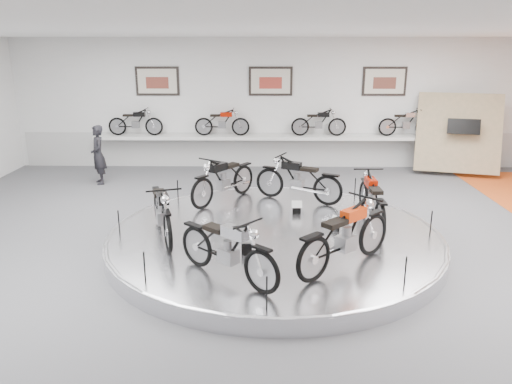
{
  "coord_description": "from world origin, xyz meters",
  "views": [
    {
      "loc": [
        -0.23,
        -8.73,
        3.78
      ],
      "look_at": [
        -0.36,
        0.6,
        1.02
      ],
      "focal_mm": 35.0,
      "sensor_mm": 36.0,
      "label": 1
    }
  ],
  "objects_px": {
    "display_platform": "(274,239)",
    "bike_a": "(372,199)",
    "bike_c": "(223,179)",
    "bike_d": "(162,210)",
    "visitor": "(98,155)",
    "bike_e": "(227,248)",
    "shelf": "(270,137)",
    "bike_b": "(298,179)",
    "bike_f": "(345,235)"
  },
  "relations": [
    {
      "from": "bike_d",
      "to": "bike_e",
      "type": "height_order",
      "value": "bike_d"
    },
    {
      "from": "display_platform",
      "to": "bike_e",
      "type": "xyz_separation_m",
      "value": [
        -0.76,
        -2.01,
        0.67
      ]
    },
    {
      "from": "display_platform",
      "to": "bike_b",
      "type": "relative_size",
      "value": 3.55
    },
    {
      "from": "bike_a",
      "to": "shelf",
      "type": "bearing_deg",
      "value": 17.18
    },
    {
      "from": "display_platform",
      "to": "bike_d",
      "type": "relative_size",
      "value": 3.52
    },
    {
      "from": "visitor",
      "to": "bike_e",
      "type": "bearing_deg",
      "value": 4.08
    },
    {
      "from": "bike_e",
      "to": "bike_f",
      "type": "height_order",
      "value": "bike_f"
    },
    {
      "from": "bike_f",
      "to": "bike_b",
      "type": "bearing_deg",
      "value": 55.04
    },
    {
      "from": "bike_e",
      "to": "bike_a",
      "type": "bearing_deg",
      "value": 84.13
    },
    {
      "from": "bike_d",
      "to": "bike_f",
      "type": "distance_m",
      "value": 3.44
    },
    {
      "from": "bike_e",
      "to": "bike_b",
      "type": "bearing_deg",
      "value": 112.76
    },
    {
      "from": "bike_a",
      "to": "bike_e",
      "type": "relative_size",
      "value": 1.01
    },
    {
      "from": "bike_a",
      "to": "bike_e",
      "type": "xyz_separation_m",
      "value": [
        -2.72,
        -2.52,
        -0.01
      ]
    },
    {
      "from": "shelf",
      "to": "bike_b",
      "type": "bearing_deg",
      "value": -82.43
    },
    {
      "from": "bike_c",
      "to": "visitor",
      "type": "bearing_deg",
      "value": -89.0
    },
    {
      "from": "bike_a",
      "to": "bike_d",
      "type": "distance_m",
      "value": 4.13
    },
    {
      "from": "shelf",
      "to": "bike_e",
      "type": "height_order",
      "value": "bike_e"
    },
    {
      "from": "shelf",
      "to": "visitor",
      "type": "distance_m",
      "value": 5.18
    },
    {
      "from": "display_platform",
      "to": "bike_c",
      "type": "xyz_separation_m",
      "value": [
        -1.13,
        1.98,
        0.69
      ]
    },
    {
      "from": "display_platform",
      "to": "visitor",
      "type": "xyz_separation_m",
      "value": [
        -4.83,
        4.55,
        0.68
      ]
    },
    {
      "from": "display_platform",
      "to": "bike_a",
      "type": "height_order",
      "value": "bike_a"
    },
    {
      "from": "bike_e",
      "to": "bike_f",
      "type": "relative_size",
      "value": 0.92
    },
    {
      "from": "bike_b",
      "to": "bike_f",
      "type": "distance_m",
      "value": 3.63
    },
    {
      "from": "bike_d",
      "to": "visitor",
      "type": "bearing_deg",
      "value": -168.97
    },
    {
      "from": "bike_e",
      "to": "bike_f",
      "type": "distance_m",
      "value": 1.91
    },
    {
      "from": "shelf",
      "to": "visitor",
      "type": "bearing_deg",
      "value": -159.07
    },
    {
      "from": "bike_a",
      "to": "bike_d",
      "type": "xyz_separation_m",
      "value": [
        -4.05,
        -0.8,
        0.01
      ]
    },
    {
      "from": "display_platform",
      "to": "bike_a",
      "type": "xyz_separation_m",
      "value": [
        1.95,
        0.51,
        0.67
      ]
    },
    {
      "from": "bike_a",
      "to": "bike_c",
      "type": "distance_m",
      "value": 3.42
    },
    {
      "from": "display_platform",
      "to": "bike_d",
      "type": "xyz_separation_m",
      "value": [
        -2.09,
        -0.29,
        0.69
      ]
    },
    {
      "from": "bike_d",
      "to": "bike_e",
      "type": "bearing_deg",
      "value": 19.34
    },
    {
      "from": "shelf",
      "to": "visitor",
      "type": "height_order",
      "value": "visitor"
    },
    {
      "from": "bike_c",
      "to": "bike_e",
      "type": "relative_size",
      "value": 1.04
    },
    {
      "from": "bike_a",
      "to": "bike_f",
      "type": "height_order",
      "value": "bike_f"
    },
    {
      "from": "bike_c",
      "to": "bike_d",
      "type": "height_order",
      "value": "bike_c"
    },
    {
      "from": "bike_c",
      "to": "bike_a",
      "type": "bearing_deg",
      "value": 100.24
    },
    {
      "from": "bike_e",
      "to": "display_platform",
      "type": "bearing_deg",
      "value": 110.51
    },
    {
      "from": "display_platform",
      "to": "bike_b",
      "type": "distance_m",
      "value": 2.2
    },
    {
      "from": "bike_b",
      "to": "shelf",
      "type": "bearing_deg",
      "value": -56.33
    },
    {
      "from": "bike_b",
      "to": "bike_d",
      "type": "xyz_separation_m",
      "value": [
        -2.68,
        -2.3,
        0.0
      ]
    },
    {
      "from": "display_platform",
      "to": "bike_b",
      "type": "xyz_separation_m",
      "value": [
        0.58,
        2.01,
        0.68
      ]
    },
    {
      "from": "shelf",
      "to": "bike_c",
      "type": "distance_m",
      "value": 4.56
    },
    {
      "from": "display_platform",
      "to": "bike_c",
      "type": "distance_m",
      "value": 2.38
    },
    {
      "from": "bike_b",
      "to": "bike_c",
      "type": "height_order",
      "value": "bike_c"
    },
    {
      "from": "display_platform",
      "to": "bike_f",
      "type": "bearing_deg",
      "value": -55.25
    },
    {
      "from": "bike_b",
      "to": "bike_f",
      "type": "xyz_separation_m",
      "value": [
        0.51,
        -3.59,
        0.03
      ]
    },
    {
      "from": "display_platform",
      "to": "visitor",
      "type": "bearing_deg",
      "value": 136.72
    },
    {
      "from": "bike_d",
      "to": "shelf",
      "type": "bearing_deg",
      "value": 144.19
    },
    {
      "from": "bike_d",
      "to": "visitor",
      "type": "relative_size",
      "value": 1.1
    },
    {
      "from": "bike_a",
      "to": "visitor",
      "type": "xyz_separation_m",
      "value": [
        -6.79,
        4.04,
        0.0
      ]
    }
  ]
}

